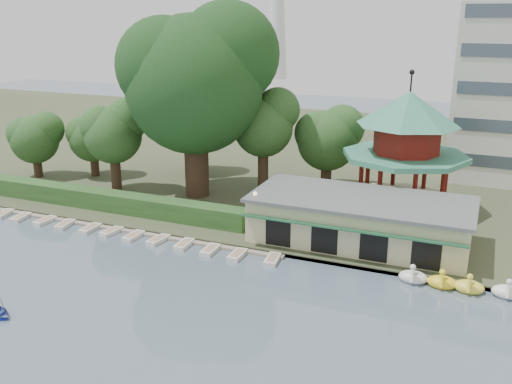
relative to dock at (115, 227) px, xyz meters
The scene contains 12 objects.
ground_plane 20.97m from the dock, 55.10° to the right, with size 220.00×220.00×0.00m, color slate.
shore 36.81m from the dock, 70.97° to the left, with size 220.00×70.00×0.40m, color #424930.
embankment 12.00m from the dock, ahead, with size 220.00×0.60×0.30m, color gray.
dock is the anchor object (origin of this frame).
boathouse 22.62m from the dock, 12.24° to the left, with size 18.60×9.39×3.90m.
pavilion 29.14m from the dock, 31.66° to the left, with size 12.40×12.40×13.50m.
hedge 4.61m from the dock, 132.27° to the left, with size 30.00×2.00×1.80m, color #2D5424.
lamp_post 13.99m from the dock, ahead, with size 0.36×0.36×4.28m.
big_tree 17.39m from the dock, 73.85° to the left, with size 15.60×14.54×20.15m.
small_trees 15.85m from the dock, 90.54° to the left, with size 39.80×16.60×11.33m.
swan_boats 32.54m from the dock, ahead, with size 12.76×2.03×1.92m.
moored_rowboats 1.53m from the dock, 67.21° to the right, with size 32.41×2.73×0.36m.
Camera 1 is at (19.35, -23.64, 19.33)m, focal length 40.00 mm.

